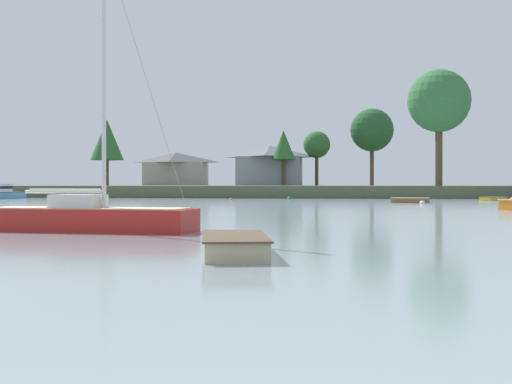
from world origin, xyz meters
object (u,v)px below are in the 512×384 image
(dinghy_wood, at_px, (410,201))
(cruiser_skyblue, at_px, (1,196))
(mooring_buoy_orange, at_px, (231,199))
(dinghy_yellow, at_px, (493,199))
(mooring_buoy_white, at_px, (422,203))
(sailboat_red, at_px, (88,225))
(mooring_buoy_green, at_px, (289,199))
(dinghy_sand, at_px, (234,249))

(dinghy_wood, height_order, cruiser_skyblue, cruiser_skyblue)
(mooring_buoy_orange, bearing_deg, dinghy_yellow, 0.91)
(cruiser_skyblue, xyz_separation_m, mooring_buoy_white, (46.79, -14.56, -0.30))
(sailboat_red, relative_size, mooring_buoy_orange, 29.40)
(dinghy_wood, bearing_deg, cruiser_skyblue, 167.12)
(dinghy_yellow, relative_size, mooring_buoy_green, 7.03)
(dinghy_sand, distance_m, mooring_buoy_white, 46.39)
(dinghy_wood, height_order, mooring_buoy_green, dinghy_wood)
(dinghy_sand, bearing_deg, mooring_buoy_white, 78.62)
(dinghy_yellow, relative_size, dinghy_sand, 0.87)
(dinghy_wood, height_order, mooring_buoy_orange, dinghy_wood)
(dinghy_sand, relative_size, dinghy_wood, 1.12)
(dinghy_yellow, bearing_deg, dinghy_wood, -134.22)
(dinghy_sand, relative_size, mooring_buoy_white, 8.34)
(mooring_buoy_green, bearing_deg, mooring_buoy_white, -52.22)
(dinghy_sand, xyz_separation_m, dinghy_wood, (8.46, 49.50, -0.01))
(dinghy_sand, bearing_deg, mooring_buoy_green, 93.63)
(dinghy_wood, relative_size, mooring_buoy_green, 7.25)
(cruiser_skyblue, bearing_deg, dinghy_sand, -57.92)
(sailboat_red, bearing_deg, mooring_buoy_white, 66.94)
(mooring_buoy_orange, bearing_deg, mooring_buoy_green, 30.93)
(sailboat_red, bearing_deg, cruiser_skyblue, 120.60)
(dinghy_sand, distance_m, sailboat_red, 10.48)
(dinghy_sand, height_order, sailboat_red, sailboat_red)
(dinghy_wood, xyz_separation_m, mooring_buoy_orange, (-18.56, 9.22, -0.10))
(dinghy_sand, xyz_separation_m, mooring_buoy_green, (-3.96, 62.39, -0.09))
(dinghy_yellow, height_order, mooring_buoy_green, dinghy_yellow)
(dinghy_sand, height_order, mooring_buoy_orange, dinghy_sand)
(dinghy_wood, xyz_separation_m, cruiser_skyblue, (-46.10, 10.54, 0.21))
(sailboat_red, xyz_separation_m, mooring_buoy_orange, (-3.26, 50.78, -0.18))
(mooring_buoy_white, bearing_deg, sailboat_red, -113.06)
(cruiser_skyblue, bearing_deg, mooring_buoy_green, 4.00)
(sailboat_red, bearing_deg, mooring_buoy_orange, 93.68)
(dinghy_sand, xyz_separation_m, cruiser_skyblue, (-37.63, 60.04, 0.21))
(dinghy_wood, relative_size, mooring_buoy_orange, 9.67)
(dinghy_yellow, xyz_separation_m, mooring_buoy_orange, (-27.96, -0.45, -0.09))
(sailboat_red, distance_m, dinghy_wood, 44.28)
(dinghy_yellow, xyz_separation_m, dinghy_sand, (-17.87, -59.17, 0.02))
(mooring_buoy_orange, height_order, mooring_buoy_white, mooring_buoy_white)
(mooring_buoy_orange, xyz_separation_m, mooring_buoy_green, (6.13, 3.67, 0.02))
(sailboat_red, relative_size, mooring_buoy_green, 22.04)
(mooring_buoy_orange, bearing_deg, cruiser_skyblue, 177.26)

